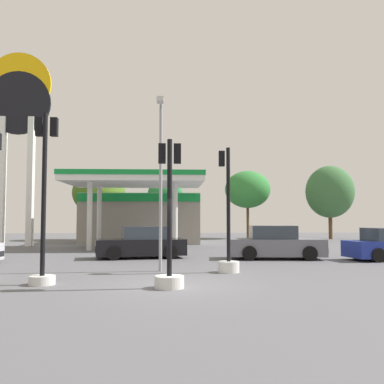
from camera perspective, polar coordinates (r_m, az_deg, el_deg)
The scene contains 13 objects.
ground_plane at distance 12.85m, azimuth -2.30°, elevation -12.26°, with size 90.00×90.00×0.00m, color #56565B.
gas_station at distance 33.97m, azimuth -6.81°, elevation -2.95°, with size 9.07×13.06×4.82m.
station_pole_sign at distance 33.47m, azimuth -22.17°, elevation 8.92°, with size 4.59×0.56×13.91m.
car_1 at distance 21.20m, azimuth 11.08°, elevation -6.78°, with size 4.62×2.34×1.60m.
car_3 at distance 21.38m, azimuth -6.80°, elevation -6.86°, with size 4.59×2.57×1.55m.
traffic_signal_0 at distance 13.52m, azimuth -19.14°, elevation -3.61°, with size 0.76×0.76×5.12m.
traffic_signal_1 at distance 12.17m, azimuth -3.03°, elevation -6.84°, with size 0.83×0.83×4.20m.
traffic_signal_3 at distance 15.70m, azimuth 4.81°, elevation -6.56°, with size 0.77×0.77×4.55m.
tree_1 at distance 39.70m, azimuth -12.29°, elevation -0.09°, with size 4.74×4.74×6.27m.
tree_2 at distance 40.32m, azimuth -3.60°, elevation -0.40°, with size 3.28×3.28×5.81m.
tree_3 at distance 42.19m, azimuth 7.41°, elevation 0.33°, with size 4.43×4.43×6.60m.
tree_4 at distance 42.78m, azimuth 17.88°, elevation 0.02°, with size 4.52×4.52×6.96m.
corner_streetlamp at distance 15.89m, azimuth -4.20°, elevation 3.19°, with size 0.24×1.48×6.25m.
Camera 1 is at (-0.11, -12.70, 1.95)m, focal length 40.05 mm.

